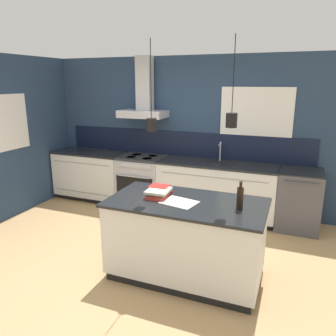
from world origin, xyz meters
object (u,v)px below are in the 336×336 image
oven_range (142,181)px  red_supply_box (159,189)px  dishwasher (299,200)px  bottle_on_island (240,198)px  book_stack (159,193)px

oven_range → red_supply_box: 2.05m
dishwasher → bottle_on_island: (-0.60, -1.85, 0.58)m
red_supply_box → oven_range: bearing=122.1°
book_stack → dishwasher: bearing=49.8°
oven_range → dishwasher: (2.61, 0.00, 0.00)m
dishwasher → bottle_on_island: bearing=-107.9°
dishwasher → red_supply_box: size_ratio=4.18×
dishwasher → bottle_on_island: size_ratio=3.05×
book_stack → red_supply_box: size_ratio=1.55×
dishwasher → bottle_on_island: 2.02m
oven_range → bottle_on_island: bottle_on_island is taller
oven_range → red_supply_box: (1.05, -1.68, 0.50)m
oven_range → bottle_on_island: size_ratio=3.05×
bottle_on_island → book_stack: bearing=176.8°
book_stack → red_supply_box: 0.12m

